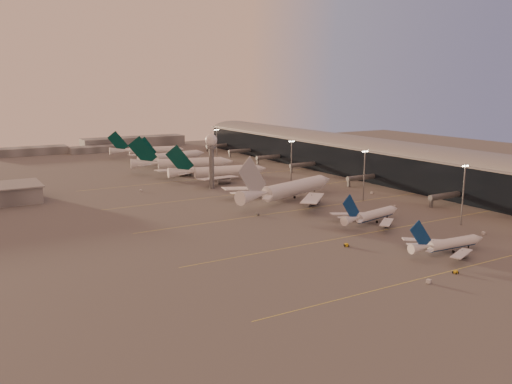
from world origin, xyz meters
TOP-DOWN VIEW (x-y plane):
  - ground at (0.00, 0.00)m, footprint 700.00×700.00m
  - taxiway_markings at (30.00, 56.00)m, footprint 180.00×185.25m
  - terminal at (107.88, 110.09)m, footprint 57.00×362.00m
  - radar_tower at (5.00, 120.00)m, footprint 6.40×6.40m
  - mast_a at (58.00, 0.00)m, footprint 3.60×0.56m
  - mast_b at (55.00, 55.00)m, footprint 3.60×0.56m
  - mast_c at (50.00, 110.00)m, footprint 3.60×0.56m
  - mast_d at (48.00, 200.00)m, footprint 3.60×0.56m
  - distant_horizon at (2.62, 325.14)m, footprint 165.00×37.50m
  - narrowbody_near at (23.60, -22.33)m, footprint 33.38×26.58m
  - narrowbody_mid at (28.33, 19.98)m, footprint 36.21×28.63m
  - widebody_white at (23.64, 72.75)m, footprint 68.42×53.96m
  - greentail_a at (19.75, 140.85)m, footprint 60.33×48.33m
  - greentail_b at (13.11, 178.09)m, footprint 64.60×51.47m
  - greentail_c at (23.45, 220.77)m, footprint 55.42×44.34m
  - greentail_d at (17.90, 258.99)m, footprint 57.15×45.75m
  - gsv_truck_a at (-3.22, -38.80)m, footprint 6.45×3.81m
  - gsv_tug_near at (9.68, -37.30)m, footprint 2.15×3.33m
  - gsv_catering_a at (53.87, -13.87)m, footprint 5.29×2.90m
  - gsv_tug_mid at (-0.84, 0.68)m, footprint 4.30×3.68m
  - gsv_truck_b at (57.95, 36.60)m, footprint 5.57×3.53m
  - gsv_truck_c at (-4.26, 55.33)m, footprint 6.03×3.41m
  - gsv_catering_b at (69.86, 64.93)m, footprint 5.89×3.45m
  - gsv_truck_d at (-30.82, 132.08)m, footprint 4.22×6.08m
  - gsv_tug_hangar at (34.67, 157.59)m, footprint 3.79×2.62m

SIDE VIEW (x-z plane):
  - ground at x=0.00m, z-range 0.00..0.00m
  - taxiway_markings at x=30.00m, z-range 0.00..0.02m
  - gsv_tug_near at x=9.68m, z-range 0.01..0.93m
  - gsv_tug_hangar at x=34.67m, z-range 0.02..1.02m
  - gsv_tug_mid at x=-0.84m, z-range 0.02..1.07m
  - gsv_truck_b at x=57.95m, z-range 0.02..2.14m
  - gsv_truck_c at x=-4.26m, z-range 0.02..2.32m
  - gsv_truck_d at x=-30.82m, z-range 0.02..2.34m
  - gsv_truck_a at x=-3.22m, z-range 0.02..2.48m
  - gsv_catering_a at x=53.87m, z-range 0.00..4.15m
  - gsv_catering_b at x=69.86m, z-range 0.00..4.53m
  - narrowbody_near at x=23.60m, z-range -3.88..9.16m
  - narrowbody_mid at x=28.33m, z-range -4.25..10.03m
  - greentail_c at x=23.45m, z-range -6.57..13.76m
  - greentail_d at x=17.90m, z-range -6.77..14.16m
  - distant_horizon at x=2.62m, z-range -0.61..8.39m
  - greentail_a at x=19.75m, z-range -7.13..14.93m
  - greentail_b at x=13.11m, z-range -7.78..16.27m
  - widebody_white at x=23.64m, z-range -8.15..16.80m
  - terminal at x=107.88m, z-range -1.00..22.04m
  - mast_a at x=58.00m, z-range 1.24..26.24m
  - mast_b at x=55.00m, z-range 1.24..26.24m
  - mast_c at x=50.00m, z-range 1.24..26.24m
  - mast_d at x=48.00m, z-range 1.24..26.24m
  - radar_tower at x=5.00m, z-range 5.40..36.50m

